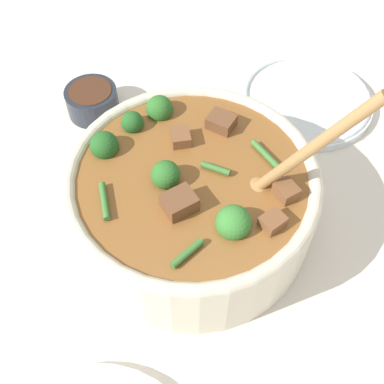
# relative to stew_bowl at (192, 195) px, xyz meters

# --- Properties ---
(ground_plane) EXTENTS (4.00, 4.00, 0.00)m
(ground_plane) POSITION_rel_stew_bowl_xyz_m (0.00, -0.00, -0.06)
(ground_plane) COLOR silver
(stew_bowl) EXTENTS (0.28, 0.29, 0.24)m
(stew_bowl) POSITION_rel_stew_bowl_xyz_m (0.00, 0.00, 0.00)
(stew_bowl) COLOR beige
(stew_bowl) RESTS_ON ground_plane
(condiment_bowl) EXTENTS (0.07, 0.07, 0.04)m
(condiment_bowl) POSITION_rel_stew_bowl_xyz_m (-0.22, -0.09, -0.04)
(condiment_bowl) COLOR #232833
(condiment_bowl) RESTS_ON ground_plane
(empty_plate) EXTENTS (0.20, 0.20, 0.02)m
(empty_plate) POSITION_rel_stew_bowl_xyz_m (-0.16, 0.21, -0.05)
(empty_plate) COLOR white
(empty_plate) RESTS_ON ground_plane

